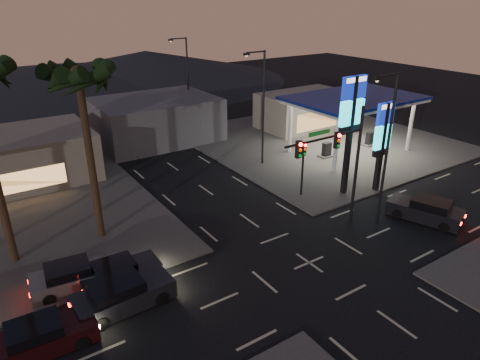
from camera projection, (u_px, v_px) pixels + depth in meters
ground at (309, 263)px, 24.52m from camera, size 140.00×140.00×0.00m
corner_lot_ne at (320, 141)px, 44.86m from camera, size 24.00×24.00×0.12m
gas_station at (354, 101)px, 39.81m from camera, size 12.20×8.20×5.47m
convenience_store at (303, 110)px, 48.92m from camera, size 10.00×6.00×4.00m
pylon_sign_tall at (352, 113)px, 30.50m from camera, size 2.20×0.35×9.00m
pylon_sign_short at (383, 134)px, 31.71m from camera, size 1.60×0.35×7.00m
traffic_signal_mast at (339, 155)px, 25.87m from camera, size 6.10×0.39×8.00m
pedestal_signal at (303, 160)px, 31.49m from camera, size 0.32×0.39×4.30m
streetlight_near at (386, 143)px, 26.47m from camera, size 2.14×0.25×10.00m
streetlight_mid at (262, 102)px, 36.39m from camera, size 2.14×0.25×10.00m
streetlight_far at (186, 78)px, 47.07m from camera, size 2.14×0.25×10.00m
palm_a at (80, 88)px, 23.43m from camera, size 4.41×4.41×10.86m
building_far_mid at (156, 120)px, 44.50m from camera, size 12.00×9.00×4.40m
hill_right at (146, 65)px, 76.95m from camera, size 50.00×50.00×5.00m
hill_center at (60, 76)px, 69.50m from camera, size 60.00×60.00×4.00m
car_lane_a_front at (122, 294)px, 20.78m from camera, size 4.99×2.27×1.60m
car_lane_a_mid at (42, 337)px, 18.28m from camera, size 4.51×2.03×1.45m
car_lane_b_front at (74, 277)px, 22.17m from camera, size 4.59×2.27×1.45m
car_lane_b_mid at (119, 274)px, 22.49m from camera, size 4.30×1.87×1.39m
suv_station at (426, 210)px, 28.90m from camera, size 3.43×5.12×1.59m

